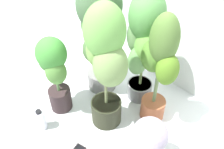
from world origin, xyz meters
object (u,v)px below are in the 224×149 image
(potted_plant_center, at_px, (106,61))
(nutrient_bottle, at_px, (41,120))
(potted_plant_back_left, at_px, (100,29))
(potted_plant_front_left, at_px, (54,68))
(floor_fan, at_px, (150,137))
(potted_plant_back_right, at_px, (159,65))
(potted_plant_back_center, at_px, (144,40))

(potted_plant_center, xyz_separation_m, nutrient_bottle, (-0.32, -0.43, -0.53))
(nutrient_bottle, bearing_deg, potted_plant_back_left, 90.72)
(potted_plant_front_left, height_order, floor_fan, potted_plant_front_left)
(potted_plant_back_right, bearing_deg, floor_fan, -57.76)
(potted_plant_front_left, bearing_deg, potted_plant_center, 23.95)
(potted_plant_back_center, xyz_separation_m, potted_plant_back_left, (-0.34, -0.15, 0.02))
(potted_plant_back_left, bearing_deg, potted_plant_back_right, 4.41)
(potted_plant_center, bearing_deg, potted_plant_back_left, 142.13)
(floor_fan, bearing_deg, potted_plant_back_center, -167.12)
(potted_plant_front_left, relative_size, floor_fan, 1.66)
(potted_plant_front_left, distance_m, nutrient_bottle, 0.43)
(floor_fan, bearing_deg, nutrient_bottle, -96.56)
(floor_fan, bearing_deg, potted_plant_back_right, -179.23)
(potted_plant_back_center, bearing_deg, nutrient_bottle, -111.56)
(floor_fan, bearing_deg, potted_plant_front_left, -113.67)
(potted_plant_front_left, distance_m, potted_plant_center, 0.48)
(potted_plant_center, bearing_deg, nutrient_bottle, -127.17)
(potted_plant_back_right, xyz_separation_m, floor_fan, (0.23, -0.36, -0.26))
(potted_plant_back_center, relative_size, potted_plant_center, 0.97)
(potted_plant_center, xyz_separation_m, floor_fan, (0.46, -0.06, -0.33))
(nutrient_bottle, bearing_deg, floor_fan, 24.91)
(floor_fan, bearing_deg, potted_plant_center, -128.82)
(floor_fan, height_order, nutrient_bottle, floor_fan)
(potted_plant_back_left, relative_size, floor_fan, 2.44)
(potted_plant_back_center, distance_m, potted_plant_back_left, 0.37)
(potted_plant_back_right, height_order, floor_fan, potted_plant_back_right)
(potted_plant_front_left, xyz_separation_m, potted_plant_back_left, (0.07, 0.44, 0.20))
(potted_plant_back_right, bearing_deg, potted_plant_center, -128.14)
(potted_plant_back_center, distance_m, nutrient_bottle, 1.04)
(potted_plant_front_left, distance_m, floor_fan, 0.89)
(potted_plant_front_left, distance_m, potted_plant_back_right, 0.81)
(potted_plant_back_center, distance_m, floor_fan, 0.73)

